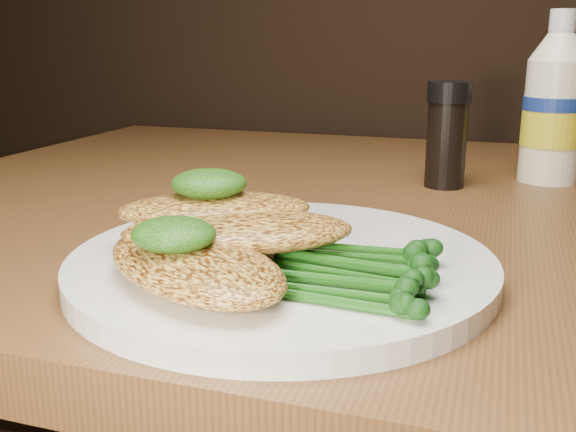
% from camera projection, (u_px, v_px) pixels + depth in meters
% --- Properties ---
extents(plate, '(0.29, 0.29, 0.01)m').
position_uv_depth(plate, '(282.00, 264.00, 0.45)').
color(plate, white).
rests_on(plate, dining_table).
extents(chicken_front, '(0.17, 0.16, 0.02)m').
position_uv_depth(chicken_front, '(194.00, 264.00, 0.39)').
color(chicken_front, gold).
rests_on(chicken_front, plate).
extents(chicken_mid, '(0.17, 0.13, 0.02)m').
position_uv_depth(chicken_mid, '(238.00, 231.00, 0.43)').
color(chicken_mid, gold).
rests_on(chicken_mid, plate).
extents(chicken_back, '(0.15, 0.12, 0.02)m').
position_uv_depth(chicken_back, '(215.00, 209.00, 0.46)').
color(chicken_back, gold).
rests_on(chicken_back, plate).
extents(pesto_front, '(0.05, 0.05, 0.02)m').
position_uv_depth(pesto_front, '(174.00, 234.00, 0.39)').
color(pesto_front, black).
rests_on(pesto_front, chicken_front).
extents(pesto_back, '(0.06, 0.06, 0.02)m').
position_uv_depth(pesto_back, '(209.00, 184.00, 0.46)').
color(pesto_back, black).
rests_on(pesto_back, chicken_back).
extents(broccolini_bundle, '(0.17, 0.15, 0.02)m').
position_uv_depth(broccolini_bundle, '(343.00, 264.00, 0.40)').
color(broccolini_bundle, '#195412').
rests_on(broccolini_bundle, plate).
extents(mayo_bottle, '(0.07, 0.07, 0.19)m').
position_uv_depth(mayo_bottle, '(555.00, 98.00, 0.72)').
color(mayo_bottle, white).
rests_on(mayo_bottle, dining_table).
extents(pepper_grinder, '(0.06, 0.06, 0.11)m').
position_uv_depth(pepper_grinder, '(447.00, 135.00, 0.70)').
color(pepper_grinder, black).
rests_on(pepper_grinder, dining_table).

